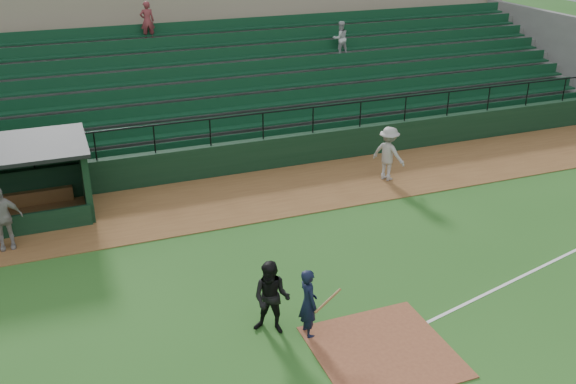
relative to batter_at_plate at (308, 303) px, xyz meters
name	(u,v)px	position (x,y,z in m)	size (l,w,h in m)	color
ground	(363,327)	(1.33, -0.21, -0.87)	(90.00, 90.00, 0.00)	#26591C
warning_track	(257,195)	(1.33, 7.79, -0.85)	(40.00, 4.00, 0.03)	brown
home_plate_dirt	(383,351)	(1.33, -1.21, -0.85)	(3.00, 3.00, 0.03)	brown
stadium_structure	(196,73)	(1.32, 16.24, 1.44)	(38.00, 13.08, 6.40)	black
batter_at_plate	(308,303)	(0.00, 0.00, 0.00)	(1.01, 0.69, 1.73)	black
umpire	(272,298)	(-0.75, 0.39, 0.06)	(0.90, 0.70, 1.85)	black
runner	(389,154)	(6.17, 7.38, 0.15)	(1.28, 0.73, 1.98)	#A49F99
dugout_player_a	(2,218)	(-6.65, 6.86, 0.13)	(1.13, 0.47, 1.92)	#9C9792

